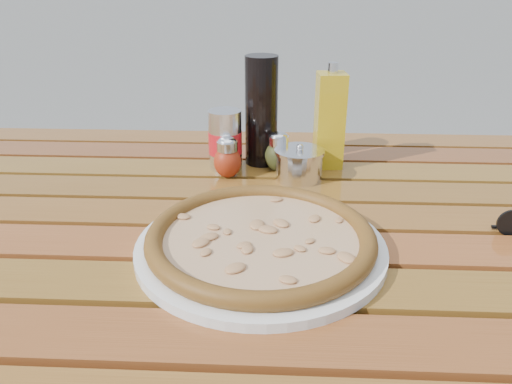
{
  "coord_description": "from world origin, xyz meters",
  "views": [
    {
      "loc": [
        0.04,
        -0.74,
        1.13
      ],
      "look_at": [
        0.0,
        0.02,
        0.78
      ],
      "focal_mm": 35.0,
      "sensor_mm": 36.0,
      "label": 1
    }
  ],
  "objects_px": {
    "table": "(255,252)",
    "pizza": "(261,237)",
    "pepper_shaker": "(227,158)",
    "soda_can": "(225,140)",
    "dark_bottle": "(261,111)",
    "oregano_shaker": "(278,152)",
    "plate": "(261,247)",
    "olive_oil_cruet": "(330,120)",
    "parmesan_tin": "(299,164)"
  },
  "relations": [
    {
      "from": "table",
      "to": "dark_bottle",
      "type": "distance_m",
      "value": 0.3
    },
    {
      "from": "table",
      "to": "oregano_shaker",
      "type": "bearing_deg",
      "value": 79.52
    },
    {
      "from": "oregano_shaker",
      "to": "pepper_shaker",
      "type": "bearing_deg",
      "value": -159.08
    },
    {
      "from": "oregano_shaker",
      "to": "pizza",
      "type": "bearing_deg",
      "value": -94.11
    },
    {
      "from": "soda_can",
      "to": "olive_oil_cruet",
      "type": "distance_m",
      "value": 0.21
    },
    {
      "from": "dark_bottle",
      "to": "olive_oil_cruet",
      "type": "relative_size",
      "value": 1.05
    },
    {
      "from": "plate",
      "to": "pizza",
      "type": "height_order",
      "value": "pizza"
    },
    {
      "from": "pepper_shaker",
      "to": "parmesan_tin",
      "type": "height_order",
      "value": "pepper_shaker"
    },
    {
      "from": "plate",
      "to": "soda_can",
      "type": "height_order",
      "value": "soda_can"
    },
    {
      "from": "table",
      "to": "parmesan_tin",
      "type": "bearing_deg",
      "value": 63.54
    },
    {
      "from": "pizza",
      "to": "plate",
      "type": "bearing_deg",
      "value": 0.0
    },
    {
      "from": "pepper_shaker",
      "to": "olive_oil_cruet",
      "type": "bearing_deg",
      "value": 19.05
    },
    {
      "from": "pizza",
      "to": "olive_oil_cruet",
      "type": "bearing_deg",
      "value": 70.42
    },
    {
      "from": "table",
      "to": "soda_can",
      "type": "distance_m",
      "value": 0.25
    },
    {
      "from": "pepper_shaker",
      "to": "olive_oil_cruet",
      "type": "height_order",
      "value": "olive_oil_cruet"
    },
    {
      "from": "plate",
      "to": "dark_bottle",
      "type": "relative_size",
      "value": 1.64
    },
    {
      "from": "olive_oil_cruet",
      "to": "pepper_shaker",
      "type": "bearing_deg",
      "value": -160.95
    },
    {
      "from": "parmesan_tin",
      "to": "table",
      "type": "bearing_deg",
      "value": -116.46
    },
    {
      "from": "pizza",
      "to": "soda_can",
      "type": "relative_size",
      "value": 3.11
    },
    {
      "from": "table",
      "to": "soda_can",
      "type": "bearing_deg",
      "value": 109.15
    },
    {
      "from": "pepper_shaker",
      "to": "soda_can",
      "type": "distance_m",
      "value": 0.05
    },
    {
      "from": "dark_bottle",
      "to": "table",
      "type": "bearing_deg",
      "value": -90.07
    },
    {
      "from": "dark_bottle",
      "to": "parmesan_tin",
      "type": "bearing_deg",
      "value": -47.98
    },
    {
      "from": "pizza",
      "to": "olive_oil_cruet",
      "type": "distance_m",
      "value": 0.38
    },
    {
      "from": "plate",
      "to": "parmesan_tin",
      "type": "relative_size",
      "value": 2.96
    },
    {
      "from": "soda_can",
      "to": "oregano_shaker",
      "type": "bearing_deg",
      "value": -3.95
    },
    {
      "from": "table",
      "to": "plate",
      "type": "relative_size",
      "value": 3.89
    },
    {
      "from": "olive_oil_cruet",
      "to": "parmesan_tin",
      "type": "distance_m",
      "value": 0.12
    },
    {
      "from": "plate",
      "to": "table",
      "type": "bearing_deg",
      "value": 96.42
    },
    {
      "from": "olive_oil_cruet",
      "to": "dark_bottle",
      "type": "bearing_deg",
      "value": 175.21
    },
    {
      "from": "oregano_shaker",
      "to": "dark_bottle",
      "type": "distance_m",
      "value": 0.09
    },
    {
      "from": "plate",
      "to": "pepper_shaker",
      "type": "bearing_deg",
      "value": 105.17
    },
    {
      "from": "pepper_shaker",
      "to": "table",
      "type": "bearing_deg",
      "value": -68.62
    },
    {
      "from": "table",
      "to": "pizza",
      "type": "xyz_separation_m",
      "value": [
        0.01,
        -0.12,
        0.1
      ]
    },
    {
      "from": "pizza",
      "to": "pepper_shaker",
      "type": "bearing_deg",
      "value": 105.17
    },
    {
      "from": "pizza",
      "to": "oregano_shaker",
      "type": "relative_size",
      "value": 4.56
    },
    {
      "from": "pepper_shaker",
      "to": "parmesan_tin",
      "type": "distance_m",
      "value": 0.14
    },
    {
      "from": "table",
      "to": "olive_oil_cruet",
      "type": "height_order",
      "value": "olive_oil_cruet"
    },
    {
      "from": "table",
      "to": "oregano_shaker",
      "type": "height_order",
      "value": "oregano_shaker"
    },
    {
      "from": "plate",
      "to": "pizza",
      "type": "bearing_deg",
      "value": 0.0
    },
    {
      "from": "plate",
      "to": "oregano_shaker",
      "type": "xyz_separation_m",
      "value": [
        0.02,
        0.32,
        0.03
      ]
    },
    {
      "from": "plate",
      "to": "dark_bottle",
      "type": "xyz_separation_m",
      "value": [
        -0.01,
        0.36,
        0.1
      ]
    },
    {
      "from": "table",
      "to": "oregano_shaker",
      "type": "xyz_separation_m",
      "value": [
        0.04,
        0.2,
        0.11
      ]
    },
    {
      "from": "plate",
      "to": "oregano_shaker",
      "type": "relative_size",
      "value": 4.39
    },
    {
      "from": "table",
      "to": "dark_bottle",
      "type": "height_order",
      "value": "dark_bottle"
    },
    {
      "from": "oregano_shaker",
      "to": "plate",
      "type": "bearing_deg",
      "value": -94.11
    },
    {
      "from": "pepper_shaker",
      "to": "parmesan_tin",
      "type": "xyz_separation_m",
      "value": [
        0.14,
        -0.0,
        -0.01
      ]
    },
    {
      "from": "dark_bottle",
      "to": "soda_can",
      "type": "height_order",
      "value": "dark_bottle"
    },
    {
      "from": "olive_oil_cruet",
      "to": "oregano_shaker",
      "type": "bearing_deg",
      "value": -162.82
    },
    {
      "from": "table",
      "to": "plate",
      "type": "xyz_separation_m",
      "value": [
        0.01,
        -0.12,
        0.08
      ]
    }
  ]
}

